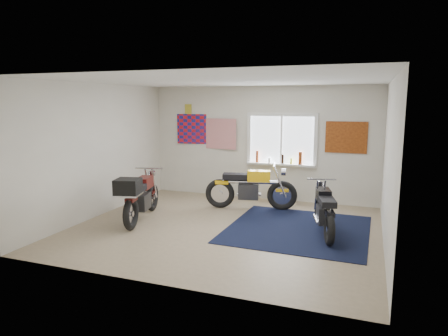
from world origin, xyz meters
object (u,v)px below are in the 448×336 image
(navy_rug, at_px, (298,229))
(yellow_triumph, at_px, (250,189))
(black_chrome_bike, at_px, (324,211))
(maroon_tourer, at_px, (139,196))

(navy_rug, height_order, yellow_triumph, yellow_triumph)
(black_chrome_bike, xyz_separation_m, maroon_tourer, (-3.47, -0.52, 0.11))
(yellow_triumph, bearing_deg, maroon_tourer, -148.85)
(navy_rug, distance_m, yellow_triumph, 1.70)
(yellow_triumph, xyz_separation_m, maroon_tourer, (-1.76, -1.67, 0.06))
(navy_rug, distance_m, black_chrome_bike, 0.62)
(navy_rug, distance_m, maroon_tourer, 3.10)
(yellow_triumph, distance_m, black_chrome_bike, 2.05)
(black_chrome_bike, height_order, maroon_tourer, maroon_tourer)
(navy_rug, bearing_deg, yellow_triumph, 138.74)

